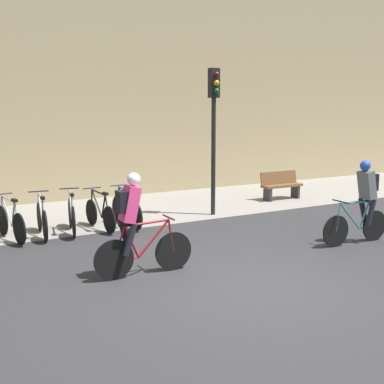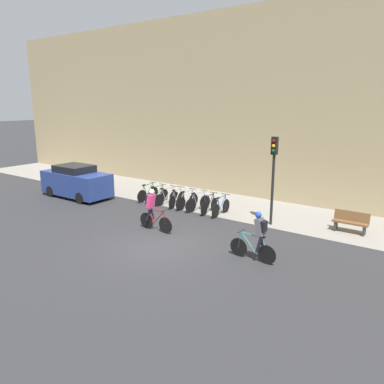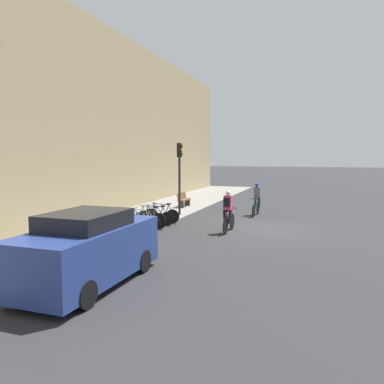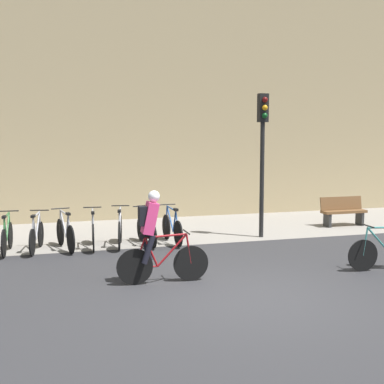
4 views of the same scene
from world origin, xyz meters
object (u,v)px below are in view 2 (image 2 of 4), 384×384
Objects in this scene: parked_bike_7 at (221,207)px; parked_bike_6 at (209,205)px; parked_car at (76,182)px; traffic_light_pole at (274,165)px; parked_bike_3 at (177,199)px; parked_bike_2 at (167,197)px; cyclist_grey at (258,235)px; parked_bike_1 at (157,195)px; cyclist_pink at (152,209)px; parked_bike_4 at (187,201)px; parked_bike_0 at (148,193)px; parked_bike_5 at (198,203)px; bench at (351,222)px.

parked_bike_6 is at bearing -179.97° from parked_bike_7.
traffic_light_pole is at bearing 9.55° from parked_car.
parked_bike_3 is 0.99× the size of parked_bike_7.
cyclist_grey is at bearing -28.40° from parked_bike_2.
parked_bike_3 reaches higher than parked_bike_1.
cyclist_grey is 5.99m from parked_bike_6.
cyclist_pink is 1.03× the size of parked_bike_7.
parked_bike_1 is 2.03m from parked_bike_4.
parked_bike_0 is 7.64m from traffic_light_pole.
parked_bike_5 reaches higher than parked_bike_0.
cyclist_pink is at bearing -77.53° from parked_bike_4.
cyclist_grey is 1.08× the size of parked_bike_2.
parked_bike_3 is (2.03, -0.00, -0.00)m from parked_bike_0.
parked_bike_1 is at bearing -179.99° from parked_bike_4.
parked_bike_3 is 1.02× the size of parked_bike_4.
parked_bike_5 reaches higher than parked_bike_7.
parked_bike_1 is at bearing 180.00° from parked_bike_3.
cyclist_pink is 7.55m from parked_car.
parked_bike_0 reaches higher than bench.
traffic_light_pole is (4.58, 0.08, 2.28)m from parked_bike_4.
parked_bike_3 reaches higher than parked_bike_2.
parked_bike_7 is at bearing -0.01° from parked_bike_1.
parked_bike_6 is 3.96m from traffic_light_pole.
parked_bike_1 is 0.43× the size of traffic_light_pole.
parked_bike_2 reaches higher than bench.
parked_bike_0 is at bearing -179.99° from parked_bike_5.
cyclist_pink is 3.63m from parked_bike_6.
parked_bike_0 is (-8.57, 3.90, -0.54)m from cyclist_grey.
parked_bike_0 is 4.28m from parked_car.
parked_car reaches higher than cyclist_grey.
cyclist_pink is 1.09× the size of parked_bike_2.
parked_bike_0 is at bearing 134.56° from cyclist_pink.
parked_bike_4 is at bearing 15.27° from parked_car.
parked_car is at bearing -167.26° from parked_bike_6.
parked_bike_5 is at bearing 179.86° from parked_bike_6.
parked_bike_1 is 0.96× the size of parked_bike_7.
parked_bike_0 is 0.99× the size of parked_bike_3.
parked_bike_3 reaches higher than bench.
parked_bike_1 is 0.39× the size of parked_car.
parked_bike_2 is at bearing -173.46° from bench.
cyclist_pink reaches higher than parked_bike_6.
parked_bike_4 is (1.35, 0.00, 0.02)m from parked_bike_2.
parked_bike_5 reaches higher than parked_bike_1.
parked_bike_6 is at bearing 12.74° from parked_car.
parked_car is (-5.89, -1.79, 0.49)m from parked_bike_3.
cyclist_grey is at bearing -4.06° from cyclist_pink.
parked_car reaches higher than parked_bike_3.
cyclist_grey is at bearing -40.89° from parked_bike_6.
parked_bike_5 is at bearing -171.61° from bench.
parked_bike_5 reaches higher than parked_bike_2.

